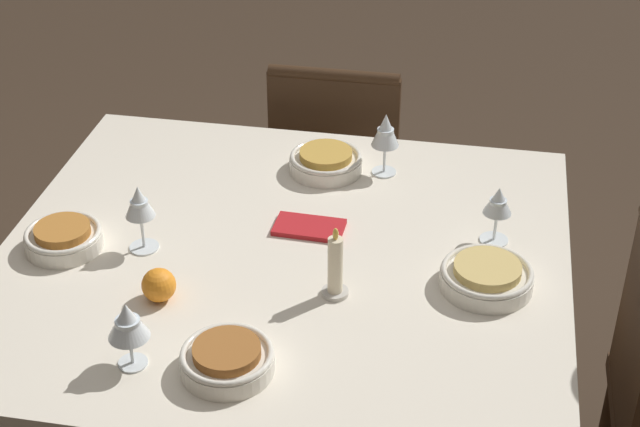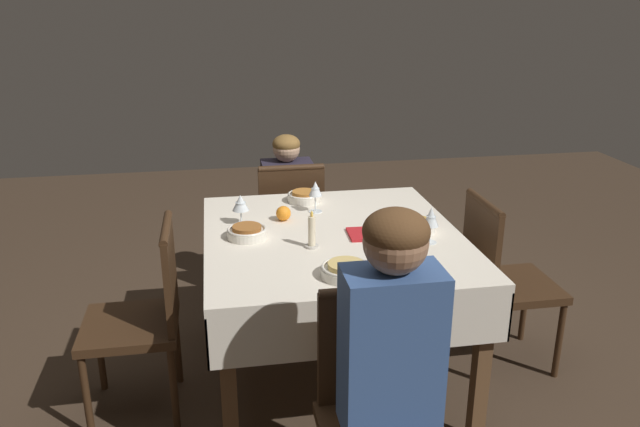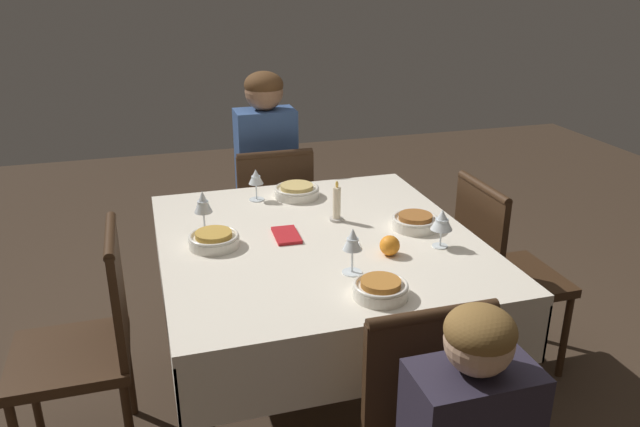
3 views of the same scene
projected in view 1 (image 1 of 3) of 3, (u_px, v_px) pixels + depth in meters
The scene contains 13 objects.
dining_table at pixel (283, 287), 2.20m from camera, with size 1.25×1.15×0.77m.
chair_north at pixel (339, 172), 3.00m from camera, with size 0.41×0.41×0.88m.
bowl_east at pixel (487, 276), 2.04m from camera, with size 0.20×0.20×0.06m.
wine_glass_east at pixel (498, 203), 2.15m from camera, with size 0.06×0.06×0.14m.
bowl_west at pixel (63, 237), 2.16m from camera, with size 0.17×0.17×0.06m.
wine_glass_west at pixel (139, 204), 2.11m from camera, with size 0.07×0.07×0.16m.
bowl_north at pixel (326, 161), 2.45m from camera, with size 0.18×0.18×0.06m.
wine_glass_north at pixel (386, 132), 2.39m from camera, with size 0.07×0.07×0.16m.
bowl_south at pixel (227, 359), 1.82m from camera, with size 0.18×0.18×0.06m.
wine_glass_south at pixel (128, 322), 1.80m from camera, with size 0.08×0.08×0.14m.
candle_centerpiece at pixel (335, 270), 2.00m from camera, with size 0.06×0.06×0.16m.
orange_fruit at pixel (159, 285), 2.00m from camera, with size 0.07×0.07×0.07m, color orange.
napkin_red_folded at pixel (309, 227), 2.23m from camera, with size 0.16×0.10×0.01m.
Camera 1 is at (0.40, -1.71, 2.01)m, focal length 55.00 mm.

